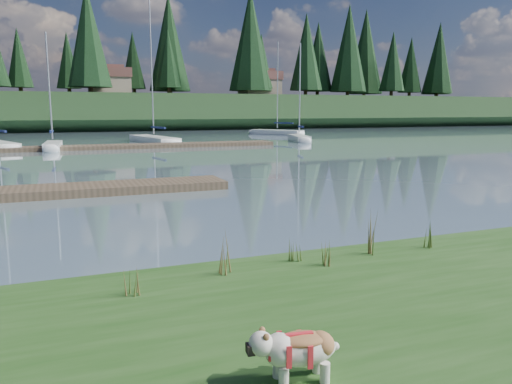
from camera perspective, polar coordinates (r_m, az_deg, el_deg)
name	(u,v)px	position (r m, az deg, el deg)	size (l,w,h in m)	color
ground	(85,150)	(39.74, -18.99, 4.61)	(200.00, 200.00, 0.00)	#7690A0
ridge	(69,113)	(82.61, -20.61, 8.49)	(200.00, 20.00, 5.00)	#1B3118
bulldog	(299,348)	(5.07, 4.90, -17.31)	(0.92, 0.45, 0.54)	silver
dock_far	(112,147)	(39.87, -16.12, 4.99)	(26.00, 2.20, 0.30)	#4C3D2C
sailboat_bg_2	(53,145)	(40.77, -22.15, 5.02)	(1.40, 5.61, 8.62)	white
sailboat_bg_3	(151,139)	(47.10, -11.95, 5.98)	(3.51, 9.40, 13.41)	white
sailboat_bg_4	(298,137)	(48.04, 4.83, 6.23)	(2.74, 6.13, 9.12)	white
sailboat_bg_5	(273,132)	(60.33, 1.92, 6.89)	(5.17, 7.27, 10.88)	white
weed_0	(225,256)	(8.06, -3.52, -7.30)	(0.17, 0.14, 0.72)	#475B23
weed_1	(295,248)	(8.78, 4.48, -6.40)	(0.17, 0.14, 0.55)	#475B23
weed_2	(373,237)	(9.33, 13.25, -5.03)	(0.17, 0.14, 0.79)	#475B23
weed_3	(132,279)	(7.42, -14.02, -9.61)	(0.17, 0.14, 0.56)	#475B23
weed_4	(325,254)	(8.58, 7.89, -7.04)	(0.17, 0.14, 0.48)	#475B23
weed_5	(431,236)	(10.13, 19.42, -4.74)	(0.17, 0.14, 0.56)	#475B23
mud_lip	(184,282)	(8.69, -8.18, -10.16)	(60.00, 0.50, 0.14)	#33281C
conifer_4	(88,36)	(76.41, -18.62, 16.54)	(6.16, 6.16, 15.10)	#382619
conifer_5	(168,59)	(81.73, -10.00, 14.79)	(3.96, 3.96, 10.35)	#382619
conifer_6	(250,40)	(83.86, -0.64, 16.96)	(7.04, 7.04, 17.00)	#382619
conifer_7	(318,57)	(92.21, 7.10, 15.07)	(5.28, 5.28, 13.20)	#382619
conifer_8	(393,61)	(95.77, 15.34, 14.20)	(4.62, 4.62, 11.77)	#382619
conifer_9	(439,58)	(106.36, 20.16, 14.19)	(5.94, 5.94, 14.62)	#382619
house_1	(109,81)	(81.08, -16.45, 12.10)	(6.30, 5.30, 4.65)	gray
house_2	(260,83)	(84.91, 0.41, 12.34)	(6.30, 5.30, 4.65)	gray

